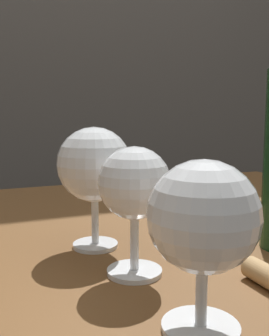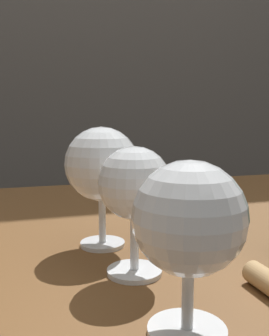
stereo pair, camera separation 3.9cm
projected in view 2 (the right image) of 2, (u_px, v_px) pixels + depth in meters
name	position (u px, v px, depth m)	size (l,w,h in m)	color
back_wall	(37.00, 11.00, 1.51)	(5.00, 0.08, 2.60)	#59544F
dining_table	(95.00, 300.00, 0.56)	(1.25, 0.77, 0.73)	brown
wine_glass_chardonnay	(189.00, 221.00, 0.28)	(0.08, 0.08, 0.13)	white
wine_glass_cabernet	(134.00, 187.00, 0.39)	(0.07, 0.07, 0.13)	white
wine_glass_white	(101.00, 164.00, 0.47)	(0.09, 0.09, 0.15)	white
cork	(265.00, 279.00, 0.36)	(0.02, 0.02, 0.04)	tan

